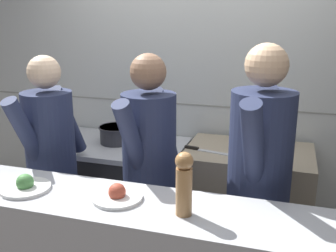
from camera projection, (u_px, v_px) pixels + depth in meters
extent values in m
cube|color=silver|center=(197.00, 87.00, 3.33)|extent=(8.00, 0.06, 2.60)
cube|color=gray|center=(196.00, 105.00, 3.34)|extent=(8.00, 0.00, 0.01)
cube|color=#232326|center=(116.00, 193.00, 3.38)|extent=(1.14, 0.70, 0.82)
cube|color=#B7BABF|center=(114.00, 146.00, 3.26)|extent=(1.16, 0.71, 0.04)
cube|color=#B7BABF|center=(98.00, 204.00, 3.05)|extent=(1.03, 0.03, 0.10)
cube|color=gray|center=(246.00, 206.00, 3.05)|extent=(0.94, 0.65, 0.92)
cylinder|color=#2D2D33|center=(116.00, 135.00, 3.25)|extent=(0.27, 0.27, 0.14)
cylinder|color=#2D2D33|center=(116.00, 127.00, 3.24)|extent=(0.28, 0.28, 0.01)
cone|color=#B7BABF|center=(249.00, 146.00, 2.92)|extent=(0.21, 0.21, 0.07)
cube|color=#B7BABF|center=(216.00, 153.00, 2.87)|extent=(0.28, 0.09, 0.01)
cube|color=black|center=(192.00, 148.00, 2.95)|extent=(0.11, 0.04, 0.02)
cylinder|color=white|center=(26.00, 188.00, 2.08)|extent=(0.26, 0.26, 0.02)
sphere|color=#4C8C47|center=(25.00, 182.00, 2.07)|extent=(0.09, 0.09, 0.09)
cylinder|color=white|center=(117.00, 198.00, 1.97)|extent=(0.25, 0.25, 0.02)
sphere|color=#B24733|center=(117.00, 192.00, 1.96)|extent=(0.09, 0.09, 0.09)
cylinder|color=#AD7A47|center=(184.00, 192.00, 1.80)|extent=(0.08, 0.08, 0.23)
sphere|color=#AD7A47|center=(184.00, 161.00, 1.75)|extent=(0.08, 0.08, 0.08)
cube|color=black|center=(58.00, 230.00, 2.85)|extent=(0.31, 0.22, 0.77)
cylinder|color=#262D4C|center=(50.00, 138.00, 2.65)|extent=(0.38, 0.38, 0.64)
sphere|color=beige|center=(44.00, 72.00, 2.53)|extent=(0.22, 0.22, 0.22)
cylinder|color=#262D4C|center=(68.00, 121.00, 2.80)|extent=(0.15, 0.33, 0.53)
cylinder|color=#262D4C|center=(27.00, 135.00, 2.46)|extent=(0.15, 0.33, 0.53)
cube|color=black|center=(151.00, 244.00, 2.66)|extent=(0.31, 0.23, 0.78)
cylinder|color=#262D4C|center=(149.00, 144.00, 2.47)|extent=(0.39, 0.39, 0.65)
sphere|color=#8C664C|center=(148.00, 72.00, 2.34)|extent=(0.22, 0.22, 0.22)
cylinder|color=#262D4C|center=(163.00, 125.00, 2.62)|extent=(0.15, 0.34, 0.54)
cylinder|color=#262D4C|center=(132.00, 142.00, 2.27)|extent=(0.15, 0.34, 0.54)
cylinder|color=#262D4C|center=(261.00, 151.00, 2.19)|extent=(0.40, 0.40, 0.68)
sphere|color=#D8AD84|center=(267.00, 65.00, 2.06)|extent=(0.23, 0.23, 0.23)
cylinder|color=#262D4C|center=(269.00, 128.00, 2.35)|extent=(0.15, 0.35, 0.57)
cylinder|color=#262D4C|center=(253.00, 149.00, 1.98)|extent=(0.15, 0.35, 0.57)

